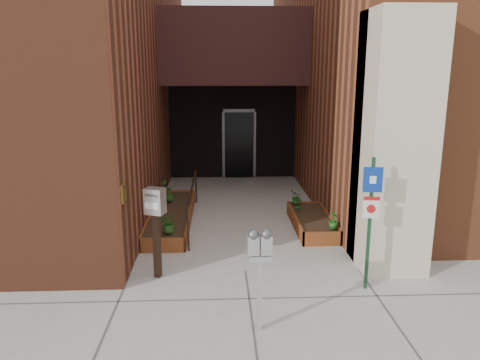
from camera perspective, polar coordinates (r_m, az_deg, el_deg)
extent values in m
plane|color=#9E9991|center=(8.33, 0.67, -11.07)|extent=(80.00, 80.00, 0.00)
cube|color=brown|center=(15.38, -25.09, 18.06)|extent=(8.00, 14.60, 10.00)
cube|color=brown|center=(16.13, 22.10, 18.06)|extent=(8.00, 13.70, 10.00)
cube|color=beige|center=(8.41, 18.30, 4.18)|extent=(1.10, 1.20, 4.40)
cube|color=black|center=(13.58, -0.77, 15.79)|extent=(4.20, 2.00, 2.00)
cube|color=black|center=(15.09, -0.91, 6.06)|extent=(4.00, 0.30, 3.00)
cube|color=black|center=(14.99, -0.11, 4.27)|extent=(0.90, 0.06, 2.10)
cube|color=#B79338|center=(7.77, -14.03, -1.55)|extent=(0.04, 0.30, 0.30)
cube|color=maroon|center=(9.17, -9.47, -7.86)|extent=(0.90, 0.04, 0.30)
cube|color=maroon|center=(12.54, -7.59, -1.92)|extent=(0.90, 0.04, 0.30)
cube|color=maroon|center=(10.89, -10.64, -4.43)|extent=(0.04, 3.60, 0.30)
cube|color=maroon|center=(10.80, -6.10, -4.42)|extent=(0.04, 3.60, 0.30)
cube|color=black|center=(10.85, -8.37, -4.53)|extent=(0.82, 3.52, 0.26)
cube|color=maroon|center=(9.51, 10.02, -7.09)|extent=(0.80, 0.04, 0.30)
cube|color=maroon|center=(11.52, 7.73, -3.33)|extent=(0.80, 0.04, 0.30)
cube|color=maroon|center=(10.44, 6.71, -5.09)|extent=(0.04, 2.20, 0.30)
cube|color=maroon|center=(10.59, 10.79, -4.97)|extent=(0.04, 2.20, 0.30)
cube|color=black|center=(10.51, 8.76, -5.13)|extent=(0.72, 2.12, 0.26)
cylinder|color=black|center=(9.10, -6.34, -5.93)|extent=(0.04, 0.04, 0.90)
cylinder|color=black|center=(12.25, -5.37, -0.77)|extent=(0.04, 0.04, 0.90)
cylinder|color=black|center=(10.55, -5.84, -0.73)|extent=(0.04, 3.30, 0.04)
cube|color=#B1B2B4|center=(6.44, 2.35, -13.92)|extent=(0.06, 0.06, 1.00)
cube|color=#B1B2B4|center=(6.21, 2.40, -9.51)|extent=(0.31, 0.14, 0.08)
cube|color=#B1B2B4|center=(6.13, 1.63, -8.00)|extent=(0.16, 0.11, 0.26)
sphere|color=#59595B|center=(6.08, 1.64, -6.69)|extent=(0.15, 0.15, 0.15)
cube|color=white|center=(6.08, 1.69, -8.00)|extent=(0.09, 0.01, 0.05)
cube|color=#B21414|center=(6.11, 1.69, -8.70)|extent=(0.09, 0.01, 0.03)
cube|color=#B1B2B4|center=(6.16, 3.21, -7.93)|extent=(0.16, 0.11, 0.26)
sphere|color=#59595B|center=(6.10, 3.23, -6.62)|extent=(0.15, 0.15, 0.15)
cube|color=white|center=(6.10, 3.29, -7.93)|extent=(0.09, 0.01, 0.05)
cube|color=#B21414|center=(6.13, 3.28, -8.63)|extent=(0.09, 0.01, 0.03)
cube|color=#163D22|center=(7.61, 15.50, -5.29)|extent=(0.05, 0.05, 2.15)
cube|color=navy|center=(7.39, 15.90, 0.04)|extent=(0.29, 0.05, 0.39)
cube|color=white|center=(7.38, 15.91, 0.03)|extent=(0.10, 0.02, 0.12)
cube|color=white|center=(7.50, 15.68, -3.24)|extent=(0.25, 0.05, 0.34)
cube|color=#B21414|center=(7.46, 15.76, -2.20)|extent=(0.24, 0.04, 0.06)
cylinder|color=#B21414|center=(7.49, 15.69, -3.40)|extent=(0.14, 0.03, 0.14)
cube|color=black|center=(8.04, -10.10, -7.84)|extent=(0.13, 0.13, 1.14)
cube|color=#B9B9BB|center=(7.79, -10.33, -2.53)|extent=(0.37, 0.32, 0.43)
cube|color=#59595B|center=(7.66, -10.78, -1.87)|extent=(0.22, 0.09, 0.04)
cube|color=white|center=(7.71, -10.72, -3.13)|extent=(0.24, 0.09, 0.10)
imported|color=#27621C|center=(9.35, -8.69, -5.14)|extent=(0.43, 0.43, 0.40)
imported|color=#2B5F1B|center=(10.68, -10.10, -2.89)|extent=(0.27, 0.27, 0.37)
imported|color=#225819|center=(11.48, -8.66, -1.71)|extent=(0.28, 0.28, 0.35)
imported|color=#235F1B|center=(12.10, -9.21, -0.84)|extent=(0.28, 0.28, 0.40)
imported|color=#1F621C|center=(9.63, 11.33, -4.84)|extent=(0.26, 0.26, 0.35)
imported|color=#18541A|center=(10.69, 7.16, -2.92)|extent=(0.21, 0.21, 0.32)
imported|color=#1D611B|center=(11.22, 6.86, -2.09)|extent=(0.38, 0.38, 0.33)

